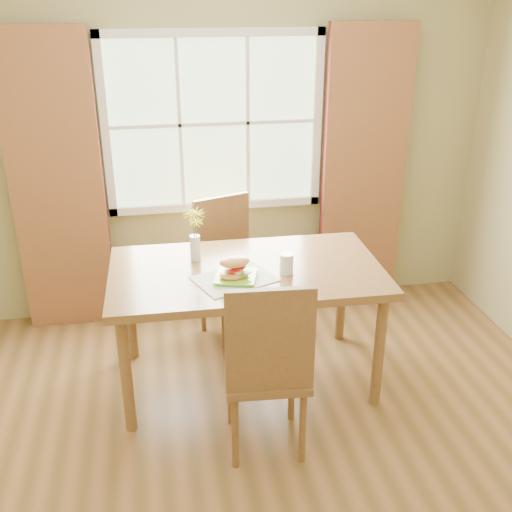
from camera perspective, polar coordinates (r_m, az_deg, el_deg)
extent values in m
cube|color=brown|center=(3.53, 0.41, -19.18)|extent=(4.20, 3.80, 0.02)
cube|color=tan|center=(4.58, -4.04, 10.73)|extent=(4.20, 0.02, 2.70)
cube|color=#AEC998|center=(4.52, -4.05, 12.50)|extent=(1.50, 0.02, 1.20)
cube|color=white|center=(4.40, -4.26, 20.47)|extent=(1.62, 0.04, 0.06)
cube|color=white|center=(4.66, -3.78, 4.82)|extent=(1.62, 0.04, 0.06)
cube|color=white|center=(4.47, -14.19, 11.71)|extent=(0.06, 0.04, 1.32)
cube|color=white|center=(4.64, 5.85, 12.74)|extent=(0.06, 0.04, 1.32)
cube|color=white|center=(4.49, -4.01, 12.43)|extent=(1.50, 0.03, 0.02)
cube|color=maroon|center=(4.54, -18.39, 6.16)|extent=(0.65, 0.08, 2.20)
cube|color=maroon|center=(4.78, 10.19, 7.90)|extent=(0.65, 0.08, 2.20)
cube|color=brown|center=(3.72, -0.92, -1.56)|extent=(1.70, 0.98, 0.05)
cylinder|color=brown|center=(3.58, -12.25, -11.04)|extent=(0.07, 0.07, 0.77)
cylinder|color=brown|center=(3.78, 11.63, -8.89)|extent=(0.07, 0.07, 0.77)
cylinder|color=brown|center=(4.24, -11.91, -4.98)|extent=(0.07, 0.07, 0.77)
cylinder|color=brown|center=(4.41, 8.17, -3.47)|extent=(0.07, 0.07, 0.77)
cube|color=brown|center=(3.35, 0.89, -10.89)|extent=(0.49, 0.49, 0.04)
cube|color=brown|center=(3.01, 1.40, -8.25)|extent=(0.46, 0.07, 0.58)
cylinder|color=brown|center=(3.35, -2.00, -16.43)|extent=(0.04, 0.04, 0.47)
cylinder|color=brown|center=(3.39, 4.46, -15.97)|extent=(0.04, 0.04, 0.47)
cylinder|color=brown|center=(3.64, -2.44, -12.67)|extent=(0.04, 0.04, 0.47)
cylinder|color=brown|center=(3.67, 3.42, -12.29)|extent=(0.04, 0.04, 0.47)
cube|color=brown|center=(4.36, -2.09, -2.28)|extent=(0.56, 0.56, 0.04)
cube|color=brown|center=(4.40, -3.34, 2.24)|extent=(0.42, 0.18, 0.56)
cylinder|color=brown|center=(4.27, -3.06, -6.66)|extent=(0.04, 0.04, 0.45)
cylinder|color=brown|center=(4.42, 1.06, -5.51)|extent=(0.04, 0.04, 0.45)
cylinder|color=brown|center=(4.55, -5.06, -4.64)|extent=(0.04, 0.04, 0.45)
cylinder|color=brown|center=(4.69, -1.13, -3.63)|extent=(0.04, 0.04, 0.45)
cube|color=beige|center=(3.58, -2.07, -2.20)|extent=(0.54, 0.47, 0.01)
cube|color=#83CF33|center=(3.58, -1.94, -2.05)|extent=(0.29, 0.29, 0.01)
ellipsoid|color=#FA9655|center=(3.54, -2.09, -1.76)|extent=(0.20, 0.15, 0.05)
ellipsoid|color=#4C8C2D|center=(3.52, -1.22, -1.62)|extent=(0.10, 0.07, 0.01)
cylinder|color=red|center=(3.53, -2.19, -1.21)|extent=(0.10, 0.10, 0.01)
cylinder|color=red|center=(3.53, -1.67, -0.99)|extent=(0.09, 0.09, 0.01)
ellipsoid|color=#FA9655|center=(3.51, -2.04, -0.54)|extent=(0.20, 0.15, 0.06)
cylinder|color=silver|center=(3.64, 2.92, -0.70)|extent=(0.08, 0.08, 0.13)
cylinder|color=silver|center=(3.64, 2.92, -0.85)|extent=(0.07, 0.07, 0.11)
cylinder|color=silver|center=(3.82, -5.81, 0.77)|extent=(0.07, 0.07, 0.17)
cylinder|color=silver|center=(3.83, -5.79, 0.20)|extent=(0.06, 0.06, 0.08)
cylinder|color=#3D7028|center=(3.79, -5.86, 1.80)|extent=(0.01, 0.01, 0.31)
cylinder|color=#3D7028|center=(3.79, -5.67, 1.38)|extent=(0.01, 0.01, 0.26)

